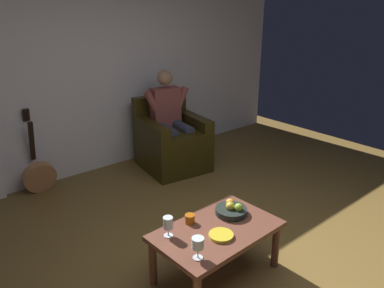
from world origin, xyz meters
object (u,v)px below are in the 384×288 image
(fruit_bowl, at_px, (232,210))
(candle_jar, at_px, (190,219))
(armchair, at_px, (172,143))
(wine_glass_near, at_px, (198,244))
(coffee_table, at_px, (217,236))
(guitar, at_px, (39,174))
(person_seated, at_px, (170,117))
(wine_glass_far, at_px, (168,224))
(decorative_dish, at_px, (221,235))

(fruit_bowl, xyz_separation_m, candle_jar, (0.35, -0.11, -0.00))
(candle_jar, bearing_deg, fruit_bowl, 162.01)
(armchair, distance_m, fruit_bowl, 2.01)
(fruit_bowl, bearing_deg, wine_glass_near, 23.80)
(coffee_table, distance_m, guitar, 2.41)
(guitar, xyz_separation_m, candle_jar, (-0.47, 2.14, 0.24))
(person_seated, distance_m, candle_jar, 2.10)
(fruit_bowl, bearing_deg, wine_glass_far, -7.51)
(armchair, xyz_separation_m, fruit_bowl, (0.78, 1.85, 0.12))
(guitar, bearing_deg, fruit_bowl, 109.94)
(fruit_bowl, distance_m, candle_jar, 0.37)
(coffee_table, bearing_deg, wine_glass_near, 26.85)
(wine_glass_far, bearing_deg, guitar, -83.89)
(wine_glass_near, bearing_deg, guitar, -84.74)
(wine_glass_near, xyz_separation_m, fruit_bowl, (-0.59, -0.26, -0.08))
(person_seated, height_order, fruit_bowl, person_seated)
(person_seated, xyz_separation_m, wine_glass_near, (1.36, 2.12, -0.15))
(person_seated, bearing_deg, fruit_bowl, 75.68)
(coffee_table, bearing_deg, armchair, -117.78)
(person_seated, height_order, wine_glass_near, person_seated)
(person_seated, xyz_separation_m, candle_jar, (1.13, 1.75, -0.23))
(armchair, xyz_separation_m, candle_jar, (1.12, 1.74, 0.12))
(person_seated, distance_m, guitar, 1.71)
(person_seated, xyz_separation_m, fruit_bowl, (0.78, 1.87, -0.22))
(guitar, distance_m, candle_jar, 2.20)
(armchair, xyz_separation_m, coffee_table, (1.02, 1.93, 0.03))
(guitar, relative_size, wine_glass_far, 6.11)
(armchair, relative_size, fruit_bowl, 3.52)
(wine_glass_far, bearing_deg, person_seated, -127.31)
(wine_glass_near, height_order, decorative_dish, wine_glass_near)
(decorative_dish, relative_size, candle_jar, 2.33)
(person_seated, relative_size, decorative_dish, 6.88)
(armchair, height_order, fruit_bowl, armchair)
(wine_glass_near, bearing_deg, armchair, -122.86)
(wine_glass_far, height_order, fruit_bowl, wine_glass_far)
(wine_glass_far, bearing_deg, armchair, -127.50)
(guitar, relative_size, fruit_bowl, 3.70)
(decorative_dish, bearing_deg, wine_glass_far, -41.42)
(person_seated, relative_size, coffee_table, 1.28)
(guitar, height_order, fruit_bowl, guitar)
(armchair, bearing_deg, fruit_bowl, 75.57)
(person_seated, distance_m, decorative_dish, 2.32)
(person_seated, xyz_separation_m, coffee_table, (1.02, 1.95, -0.32))
(wine_glass_far, distance_m, fruit_bowl, 0.59)
(person_seated, xyz_separation_m, wine_glass_far, (1.36, 1.79, -0.16))
(person_seated, bearing_deg, wine_glass_near, 65.61)
(armchair, height_order, decorative_dish, armchair)
(armchair, distance_m, guitar, 1.65)
(wine_glass_far, bearing_deg, coffee_table, 154.63)
(guitar, bearing_deg, wine_glass_far, 96.11)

